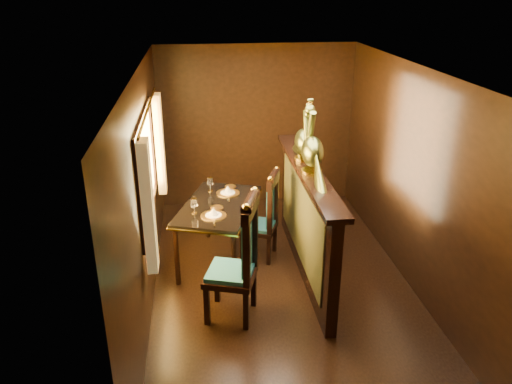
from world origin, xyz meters
TOP-DOWN VIEW (x-y plane):
  - ground at (0.00, 0.00)m, footprint 5.00×5.00m
  - room_shell at (-0.09, 0.02)m, footprint 3.04×5.04m
  - partition at (0.32, 0.30)m, footprint 0.26×2.70m
  - dining_table at (-0.70, 0.65)m, footprint 1.22×1.56m
  - chair_left at (-0.51, -0.52)m, footprint 0.65×0.66m
  - chair_right at (-0.09, 0.68)m, footprint 0.57×0.58m
  - peacock_left at (0.33, 0.13)m, footprint 0.25×0.67m
  - peacock_right at (0.33, 0.57)m, footprint 0.23×0.61m

SIDE VIEW (x-z plane):
  - ground at x=0.00m, z-range 0.00..0.00m
  - chair_right at x=-0.09m, z-range 0.02..1.23m
  - partition at x=0.32m, z-range 0.03..1.39m
  - dining_table at x=-0.70m, z-range 0.23..1.24m
  - chair_left at x=-0.51m, z-range 0.03..1.45m
  - room_shell at x=-0.09m, z-range 0.32..2.84m
  - peacock_right at x=0.33m, z-range 1.36..2.09m
  - peacock_left at x=0.33m, z-range 1.36..2.16m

